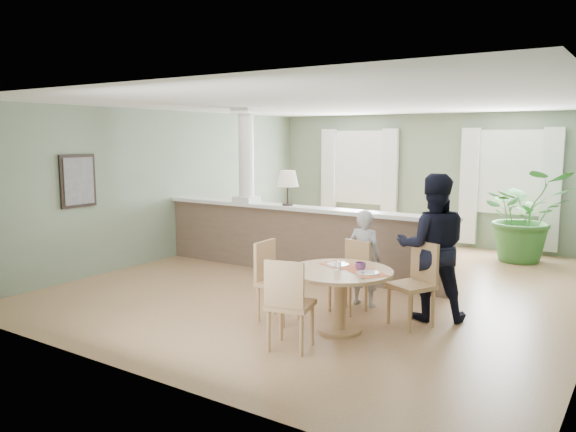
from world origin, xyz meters
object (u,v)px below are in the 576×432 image
Objects in this scene: sofa at (354,239)px; dining_table at (341,282)px; chair_far_boy at (352,273)px; chair_far_man at (416,280)px; child_person at (365,258)px; chair_side at (273,277)px; man_person at (432,247)px; houseplant at (525,215)px; chair_near at (288,301)px.

dining_table is at bearing -71.22° from sofa.
chair_far_man is (0.89, -0.07, 0.05)m from chair_far_boy.
chair_side is at bearing 62.45° from child_person.
child_person reaches higher than dining_table.
man_person reaches higher than chair_far_boy.
child_person is at bearing 93.47° from chair_far_boy.
dining_table is 1.09m from child_person.
man_person is (-0.29, -4.05, 0.06)m from houseplant.
chair_far_man reaches higher than sofa.
child_person is at bearing -101.94° from chair_near.
chair_side is at bearing -114.41° from chair_far_boy.
sofa is at bearing -143.15° from houseplant.
child_person is at bearing 101.65° from dining_table.
chair_near is at bearing -101.70° from dining_table.
chair_near is 1.04m from chair_side.
houseplant is 4.49m from chair_far_boy.
chair_far_boy is 1.07m from man_person.
chair_side reaches higher than chair_far_boy.
chair_far_boy is 0.93× the size of chair_side.
houseplant is at bearing -21.27° from chair_side.
chair_far_man is 1.71m from chair_side.
houseplant reaches higher than dining_table.
houseplant is at bearing 85.38° from chair_far_boy.
dining_table is (-0.98, -5.09, -0.26)m from houseplant.
man_person is (2.17, -2.21, 0.46)m from sofa.
sofa is 1.79× the size of houseplant.
chair_near reaches higher than sofa.
chair_far_boy is at bearing -9.61° from man_person.
child_person is (-0.85, 0.35, 0.10)m from chair_far_man.
dining_table is 0.83m from chair_far_boy.
chair_side is 1.97m from man_person.
chair_side is 0.75× the size of child_person.
chair_side is (-0.89, -0.08, -0.04)m from dining_table.
child_person is (1.25, -2.18, 0.21)m from sofa.
chair_far_boy is (-0.26, 0.78, -0.08)m from dining_table.
houseplant reaches higher than chair_side.
chair_near is 0.77× the size of child_person.
chair_far_man is at bearing -63.68° from chair_side.
chair_side is 0.54× the size of man_person.
chair_near is at bearing -137.82° from chair_side.
chair_side is (0.59, -3.33, 0.10)m from sofa.
houseplant is 4.20m from child_person.
houseplant is 1.70× the size of chair_near.
chair_far_man is at bearing 7.02° from chair_far_boy.
chair_side reaches higher than sofa.
chair_far_boy is 1.07m from chair_side.
chair_side is at bearing -85.61° from sofa.
chair_far_boy is at bearing -100.26° from chair_near.
houseplant is 1.39× the size of dining_table.
man_person is at bearing 55.94° from dining_table.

